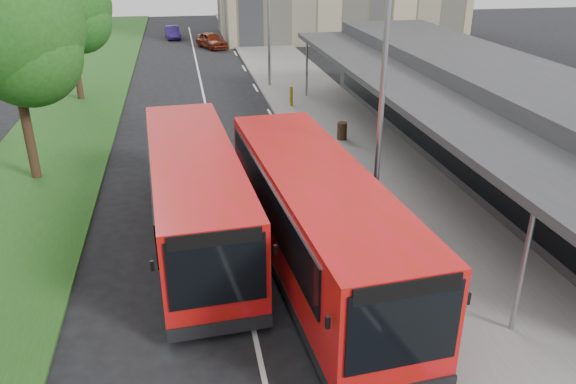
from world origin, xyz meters
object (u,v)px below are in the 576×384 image
(bus_main, at_px, (316,221))
(bollard, at_px, (291,96))
(lamp_post_far, at_px, (267,9))
(litter_bin, at_px, (342,131))
(car_far, at_px, (172,32))
(bus_second, at_px, (195,195))
(tree_mid, at_px, (9,36))
(car_near, at_px, (212,40))
(lamp_post_near, at_px, (380,89))
(tree_far, at_px, (68,11))

(bus_main, bearing_deg, bollard, 76.98)
(lamp_post_far, xyz_separation_m, bollard, (0.50, -4.94, -4.05))
(litter_bin, xyz_separation_m, car_far, (-7.46, 31.66, 0.02))
(bus_main, bearing_deg, lamp_post_far, 80.31)
(bus_second, bearing_deg, bus_main, -41.74)
(bus_second, xyz_separation_m, car_far, (-0.62, 39.56, -0.92))
(tree_mid, xyz_separation_m, car_far, (5.31, 33.56, -4.85))
(car_near, bearing_deg, lamp_post_far, -101.60)
(lamp_post_near, xyz_separation_m, bus_main, (-2.07, -1.43, -3.17))
(bus_second, xyz_separation_m, litter_bin, (6.84, 7.91, -0.94))
(car_far, bearing_deg, bus_main, -90.87)
(litter_bin, bearing_deg, bus_main, -109.71)
(lamp_post_near, xyz_separation_m, bollard, (0.50, 15.06, -4.05))
(lamp_post_far, height_order, car_far, lamp_post_far)
(car_near, bearing_deg, tree_mid, -128.54)
(lamp_post_far, bearing_deg, car_far, 105.76)
(car_far, bearing_deg, car_near, -66.56)
(bollard, relative_size, car_near, 0.27)
(lamp_post_far, xyz_separation_m, bus_main, (-2.07, -21.43, -3.17))
(lamp_post_far, height_order, litter_bin, lamp_post_far)
(tree_far, relative_size, bollard, 7.37)
(bollard, relative_size, car_far, 0.30)
(lamp_post_far, bearing_deg, tree_mid, -130.68)
(lamp_post_far, xyz_separation_m, litter_bin, (1.64, -11.04, -4.17))
(bus_second, height_order, bollard, bus_second)
(tree_far, xyz_separation_m, car_far, (5.31, 21.56, -4.36))
(lamp_post_near, height_order, bus_second, lamp_post_near)
(tree_far, relative_size, lamp_post_far, 0.95)
(tree_mid, xyz_separation_m, tree_far, (0.00, 12.00, -0.48))
(tree_far, height_order, lamp_post_far, lamp_post_far)
(tree_far, bearing_deg, car_near, 61.37)
(bus_main, bearing_deg, tree_far, 109.69)
(lamp_post_far, bearing_deg, tree_far, -175.13)
(bollard, height_order, car_near, car_near)
(tree_far, height_order, lamp_post_near, lamp_post_near)
(bus_main, height_order, car_far, bus_main)
(lamp_post_far, distance_m, car_far, 21.82)
(bus_main, bearing_deg, litter_bin, 66.14)
(bollard, xyz_separation_m, car_far, (-6.31, 25.55, -0.10))
(tree_far, bearing_deg, lamp_post_near, -59.71)
(bus_main, distance_m, car_far, 42.22)
(car_near, bearing_deg, bollard, -102.59)
(lamp_post_far, height_order, bollard, lamp_post_far)
(lamp_post_near, bearing_deg, car_near, 94.17)
(lamp_post_near, distance_m, car_far, 41.24)
(lamp_post_far, xyz_separation_m, car_near, (-2.54, 14.79, -4.06))
(tree_mid, bearing_deg, car_far, 81.01)
(tree_mid, bearing_deg, bus_main, -43.13)
(lamp_post_near, height_order, car_far, lamp_post_near)
(bollard, bearing_deg, litter_bin, -79.36)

